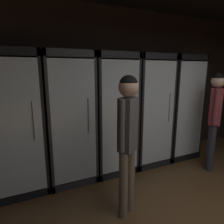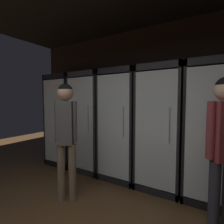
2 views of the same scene
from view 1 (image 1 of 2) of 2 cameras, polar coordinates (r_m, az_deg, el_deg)
name	(u,v)px [view 1 (image 1 of 2)]	position (r m, az deg, el deg)	size (l,w,h in m)	color
wall_back	(135,87)	(3.90, 6.67, 7.21)	(6.00, 0.06, 2.80)	black
cooler_far_left	(17,125)	(3.08, -25.92, -3.37)	(0.70, 0.68, 2.00)	black
cooler_left	(68,119)	(3.14, -12.55, -1.90)	(0.70, 0.68, 2.00)	#2B2B30
cooler_center	(111,115)	(3.36, -0.34, -0.76)	(0.70, 0.68, 2.00)	black
cooler_right	(146,111)	(3.72, 9.94, 0.31)	(0.70, 0.68, 2.00)	black
cooler_far_right	(176,108)	(4.17, 18.22, 1.14)	(0.70, 0.68, 2.00)	black
shopper_near	(128,132)	(2.23, 4.58, -5.71)	(0.28, 0.24, 1.68)	#72604C
shopper_far	(215,111)	(3.74, 27.68, 0.13)	(0.32, 0.30, 1.68)	#2D2D38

